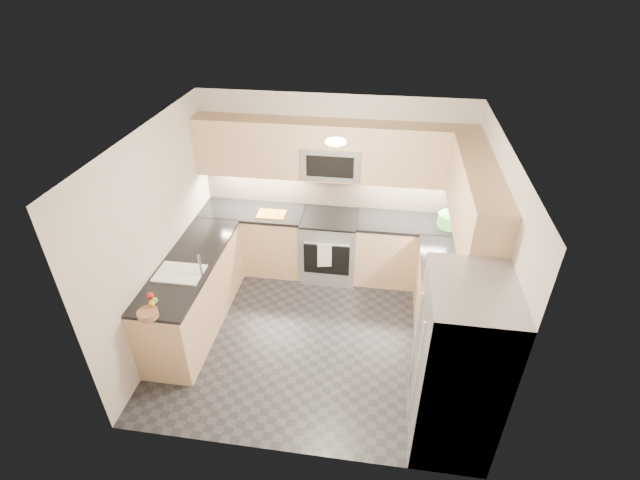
# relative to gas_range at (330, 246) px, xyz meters

# --- Properties ---
(floor) EXTENTS (3.60, 3.20, 0.00)m
(floor) POSITION_rel_gas_range_xyz_m (0.00, -1.28, -0.46)
(floor) COLOR black
(floor) RESTS_ON ground
(ceiling) EXTENTS (3.60, 3.20, 0.02)m
(ceiling) POSITION_rel_gas_range_xyz_m (0.00, -1.28, 2.04)
(ceiling) COLOR beige
(ceiling) RESTS_ON wall_back
(wall_back) EXTENTS (3.60, 0.02, 2.50)m
(wall_back) POSITION_rel_gas_range_xyz_m (0.00, 0.32, 0.79)
(wall_back) COLOR beige
(wall_back) RESTS_ON floor
(wall_front) EXTENTS (3.60, 0.02, 2.50)m
(wall_front) POSITION_rel_gas_range_xyz_m (0.00, -2.88, 0.79)
(wall_front) COLOR beige
(wall_front) RESTS_ON floor
(wall_left) EXTENTS (0.02, 3.20, 2.50)m
(wall_left) POSITION_rel_gas_range_xyz_m (-1.80, -1.28, 0.79)
(wall_left) COLOR beige
(wall_left) RESTS_ON floor
(wall_right) EXTENTS (0.02, 3.20, 2.50)m
(wall_right) POSITION_rel_gas_range_xyz_m (1.80, -1.28, 0.79)
(wall_right) COLOR beige
(wall_right) RESTS_ON floor
(base_cab_back_left) EXTENTS (1.42, 0.60, 0.90)m
(base_cab_back_left) POSITION_rel_gas_range_xyz_m (-1.09, 0.02, -0.01)
(base_cab_back_left) COLOR #D5AC80
(base_cab_back_left) RESTS_ON floor
(base_cab_back_right) EXTENTS (1.42, 0.60, 0.90)m
(base_cab_back_right) POSITION_rel_gas_range_xyz_m (1.09, 0.02, -0.01)
(base_cab_back_right) COLOR #D5AC80
(base_cab_back_right) RESTS_ON floor
(base_cab_right) EXTENTS (0.60, 1.70, 0.90)m
(base_cab_right) POSITION_rel_gas_range_xyz_m (1.50, -1.12, -0.01)
(base_cab_right) COLOR #D5AC80
(base_cab_right) RESTS_ON floor
(base_cab_peninsula) EXTENTS (0.60, 2.00, 0.90)m
(base_cab_peninsula) POSITION_rel_gas_range_xyz_m (-1.50, -1.28, -0.01)
(base_cab_peninsula) COLOR #D5AC80
(base_cab_peninsula) RESTS_ON floor
(countertop_back_left) EXTENTS (1.42, 0.63, 0.04)m
(countertop_back_left) POSITION_rel_gas_range_xyz_m (-1.09, 0.02, 0.47)
(countertop_back_left) COLOR black
(countertop_back_left) RESTS_ON base_cab_back_left
(countertop_back_right) EXTENTS (1.42, 0.63, 0.04)m
(countertop_back_right) POSITION_rel_gas_range_xyz_m (1.09, 0.02, 0.47)
(countertop_back_right) COLOR black
(countertop_back_right) RESTS_ON base_cab_back_right
(countertop_right) EXTENTS (0.63, 1.70, 0.04)m
(countertop_right) POSITION_rel_gas_range_xyz_m (1.50, -1.12, 0.47)
(countertop_right) COLOR black
(countertop_right) RESTS_ON base_cab_right
(countertop_peninsula) EXTENTS (0.63, 2.00, 0.04)m
(countertop_peninsula) POSITION_rel_gas_range_xyz_m (-1.50, -1.28, 0.47)
(countertop_peninsula) COLOR black
(countertop_peninsula) RESTS_ON base_cab_peninsula
(upper_cab_back) EXTENTS (3.60, 0.35, 0.75)m
(upper_cab_back) POSITION_rel_gas_range_xyz_m (0.00, 0.15, 1.37)
(upper_cab_back) COLOR #D5AC80
(upper_cab_back) RESTS_ON wall_back
(upper_cab_right) EXTENTS (0.35, 1.95, 0.75)m
(upper_cab_right) POSITION_rel_gas_range_xyz_m (1.62, -1.00, 1.37)
(upper_cab_right) COLOR #D5AC80
(upper_cab_right) RESTS_ON wall_right
(backsplash_back) EXTENTS (3.60, 0.01, 0.51)m
(backsplash_back) POSITION_rel_gas_range_xyz_m (0.00, 0.32, 0.74)
(backsplash_back) COLOR tan
(backsplash_back) RESTS_ON wall_back
(backsplash_right) EXTENTS (0.01, 2.30, 0.51)m
(backsplash_right) POSITION_rel_gas_range_xyz_m (1.80, -0.82, 0.74)
(backsplash_right) COLOR tan
(backsplash_right) RESTS_ON wall_right
(gas_range) EXTENTS (0.76, 0.65, 0.91)m
(gas_range) POSITION_rel_gas_range_xyz_m (0.00, 0.00, 0.00)
(gas_range) COLOR #AAADB2
(gas_range) RESTS_ON floor
(range_cooktop) EXTENTS (0.76, 0.65, 0.03)m
(range_cooktop) POSITION_rel_gas_range_xyz_m (0.00, 0.00, 0.46)
(range_cooktop) COLOR black
(range_cooktop) RESTS_ON gas_range
(oven_door_glass) EXTENTS (0.62, 0.02, 0.45)m
(oven_door_glass) POSITION_rel_gas_range_xyz_m (0.00, -0.33, -0.01)
(oven_door_glass) COLOR black
(oven_door_glass) RESTS_ON gas_range
(oven_handle) EXTENTS (0.60, 0.02, 0.02)m
(oven_handle) POSITION_rel_gas_range_xyz_m (0.00, -0.35, 0.26)
(oven_handle) COLOR #B2B5BA
(oven_handle) RESTS_ON gas_range
(microwave) EXTENTS (0.76, 0.40, 0.40)m
(microwave) POSITION_rel_gas_range_xyz_m (0.00, 0.12, 1.24)
(microwave) COLOR #96989D
(microwave) RESTS_ON upper_cab_back
(microwave_door) EXTENTS (0.60, 0.01, 0.28)m
(microwave_door) POSITION_rel_gas_range_xyz_m (0.00, -0.08, 1.24)
(microwave_door) COLOR black
(microwave_door) RESTS_ON microwave
(refrigerator) EXTENTS (0.70, 0.90, 1.80)m
(refrigerator) POSITION_rel_gas_range_xyz_m (1.45, -2.43, 0.45)
(refrigerator) COLOR #A0A3A8
(refrigerator) RESTS_ON floor
(fridge_handle_left) EXTENTS (0.02, 0.02, 1.20)m
(fridge_handle_left) POSITION_rel_gas_range_xyz_m (1.08, -2.61, 0.49)
(fridge_handle_left) COLOR #B2B5BA
(fridge_handle_left) RESTS_ON refrigerator
(fridge_handle_right) EXTENTS (0.02, 0.02, 1.20)m
(fridge_handle_right) POSITION_rel_gas_range_xyz_m (1.08, -2.25, 0.49)
(fridge_handle_right) COLOR #B2B5BA
(fridge_handle_right) RESTS_ON refrigerator
(sink_basin) EXTENTS (0.52, 0.38, 0.16)m
(sink_basin) POSITION_rel_gas_range_xyz_m (-1.50, -1.53, 0.42)
(sink_basin) COLOR white
(sink_basin) RESTS_ON base_cab_peninsula
(faucet) EXTENTS (0.03, 0.03, 0.28)m
(faucet) POSITION_rel_gas_range_xyz_m (-1.24, -1.53, 0.62)
(faucet) COLOR silver
(faucet) RESTS_ON countertop_peninsula
(utensil_bowl) EXTENTS (0.35, 0.35, 0.18)m
(utensil_bowl) POSITION_rel_gas_range_xyz_m (1.57, -0.02, 0.57)
(utensil_bowl) COLOR #50A044
(utensil_bowl) RESTS_ON countertop_back_right
(cutting_board) EXTENTS (0.38, 0.27, 0.01)m
(cutting_board) POSITION_rel_gas_range_xyz_m (-0.80, -0.06, 0.49)
(cutting_board) COLOR #C76A12
(cutting_board) RESTS_ON countertop_back_left
(fruit_basket) EXTENTS (0.25, 0.25, 0.07)m
(fruit_basket) POSITION_rel_gas_range_xyz_m (-1.52, -2.24, 0.52)
(fruit_basket) COLOR #9F694A
(fruit_basket) RESTS_ON countertop_peninsula
(fruit_apple) EXTENTS (0.07, 0.07, 0.07)m
(fruit_apple) POSITION_rel_gas_range_xyz_m (-1.57, -2.06, 0.60)
(fruit_apple) COLOR #A31312
(fruit_apple) RESTS_ON fruit_basket
(fruit_pear) EXTENTS (0.06, 0.06, 0.06)m
(fruit_pear) POSITION_rel_gas_range_xyz_m (-1.49, -2.12, 0.60)
(fruit_pear) COLOR green
(fruit_pear) RESTS_ON fruit_basket
(dish_towel_check) EXTENTS (0.19, 0.05, 0.36)m
(dish_towel_check) POSITION_rel_gas_range_xyz_m (-0.02, -0.37, 0.10)
(dish_towel_check) COLOR white
(dish_towel_check) RESTS_ON oven_handle
(fruit_orange) EXTENTS (0.06, 0.06, 0.06)m
(fruit_orange) POSITION_rel_gas_range_xyz_m (-1.50, -2.17, 0.60)
(fruit_orange) COLOR orange
(fruit_orange) RESTS_ON fruit_basket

